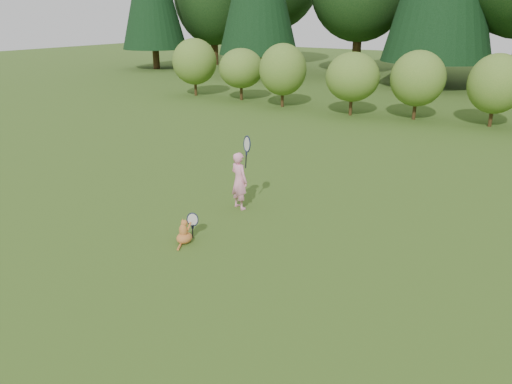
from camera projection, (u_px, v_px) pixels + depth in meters
The scene contains 5 objects.
ground at pixel (226, 235), 9.95m from camera, with size 100.00×100.00×0.00m, color #2F4D15.
shrub_row at pixel (419, 86), 19.73m from camera, with size 28.00×3.00×2.80m, color #447323, non-canonical shape.
child at pixel (239, 179), 11.06m from camera, with size 0.75×0.49×1.95m.
cat at pixel (184, 230), 9.54m from camera, with size 0.35×0.64×0.66m.
tennis_ball at pixel (243, 173), 10.98m from camera, with size 0.07×0.07×0.07m.
Camera 1 is at (5.44, -7.28, 4.20)m, focal length 35.00 mm.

